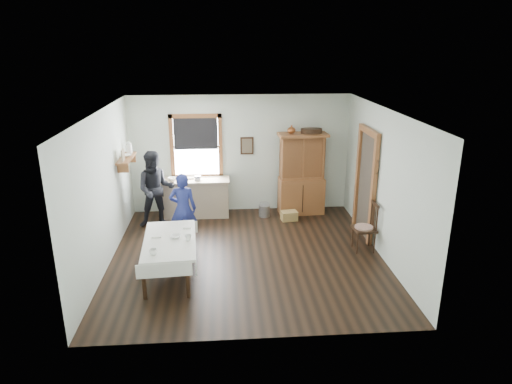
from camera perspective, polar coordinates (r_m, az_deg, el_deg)
room at (r=8.11m, az=-1.20°, el=0.59°), size 5.01×5.01×2.70m
window at (r=10.43m, az=-7.50°, el=6.08°), size 1.18×0.07×1.48m
doorway at (r=9.42m, az=13.61°, el=1.42°), size 0.09×1.14×2.22m
wall_shelf at (r=9.72m, az=-15.86°, el=4.27°), size 0.24×1.00×0.44m
framed_picture at (r=10.44m, az=-1.13°, el=5.79°), size 0.30×0.04×0.40m
rug_beater at (r=8.77m, az=14.91°, el=3.84°), size 0.01×0.27×0.27m
work_counter at (r=10.48m, az=-7.46°, el=-0.68°), size 1.52×0.59×0.87m
china_hutch at (r=10.46m, az=5.73°, el=2.25°), size 1.13×0.58×1.87m
dining_table at (r=7.95m, az=-10.63°, el=-8.04°), size 0.99×1.73×0.67m
spindle_chair at (r=8.90m, az=13.40°, el=-4.24°), size 0.46×0.46×0.96m
pail at (r=10.43m, az=1.05°, el=-2.33°), size 0.31×0.31×0.27m
wicker_basket at (r=10.25m, az=4.15°, el=-2.96°), size 0.38×0.30×0.21m
woman_blue at (r=9.01m, az=-9.09°, el=-2.40°), size 0.50×0.34×1.33m
figure_dark at (r=9.93m, az=-12.40°, el=0.00°), size 0.80×0.66×1.54m
table_cup_a at (r=7.30m, az=-12.71°, el=-7.33°), size 0.15×0.15×0.10m
table_cup_b at (r=7.70m, az=-8.47°, el=-5.64°), size 0.13×0.13×0.10m
table_bowl at (r=7.84m, az=-10.02°, el=-5.48°), size 0.22×0.22×0.05m
counter_book at (r=10.48m, az=-8.88°, el=1.82°), size 0.18×0.24×0.02m
counter_bowl at (r=10.35m, az=-10.39°, el=1.64°), size 0.22×0.22×0.06m
shelf_bowl at (r=9.73m, az=-15.86°, el=4.43°), size 0.22×0.22×0.05m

